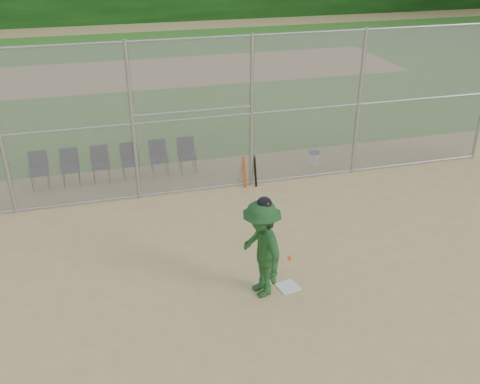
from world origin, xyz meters
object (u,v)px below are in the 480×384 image
object	(u,v)px
batter_at_plate	(261,249)
chair_0	(39,171)
water_cooler	(314,158)
home_plate	(288,287)

from	to	relation	value
batter_at_plate	chair_0	size ratio (longest dim) A/B	2.12
batter_at_plate	water_cooler	distance (m)	6.39
batter_at_plate	home_plate	bearing A→B (deg)	1.10
home_plate	water_cooler	world-z (taller)	water_cooler
home_plate	batter_at_plate	distance (m)	1.13
water_cooler	chair_0	world-z (taller)	chair_0
home_plate	water_cooler	size ratio (longest dim) A/B	0.94
water_cooler	chair_0	size ratio (longest dim) A/B	0.43
batter_at_plate	water_cooler	bearing A→B (deg)	58.47
home_plate	batter_at_plate	bearing A→B (deg)	-178.90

